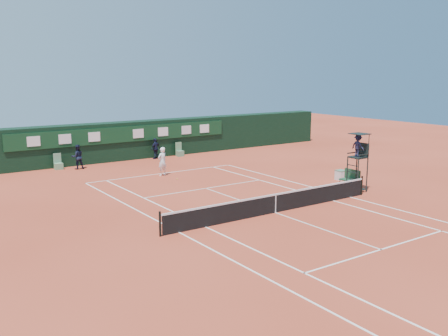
# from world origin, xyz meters

# --- Properties ---
(ground) EXTENTS (90.00, 90.00, 0.00)m
(ground) POSITION_xyz_m (0.00, 0.00, 0.00)
(ground) COLOR #C4482E
(ground) RESTS_ON ground
(court_lines) EXTENTS (11.05, 23.85, 0.01)m
(court_lines) POSITION_xyz_m (0.00, 0.00, 0.01)
(court_lines) COLOR white
(court_lines) RESTS_ON ground
(tennis_net) EXTENTS (12.90, 0.10, 1.10)m
(tennis_net) POSITION_xyz_m (0.00, 0.00, 0.51)
(tennis_net) COLOR black
(tennis_net) RESTS_ON ground
(back_wall) EXTENTS (40.00, 1.65, 3.00)m
(back_wall) POSITION_xyz_m (0.00, 18.74, 1.51)
(back_wall) COLOR black
(back_wall) RESTS_ON ground
(linesman_chair_left) EXTENTS (0.55, 0.50, 1.15)m
(linesman_chair_left) POSITION_xyz_m (-5.50, 17.48, 0.32)
(linesman_chair_left) COLOR #619469
(linesman_chair_left) RESTS_ON ground
(linesman_chair_right) EXTENTS (0.55, 0.50, 1.15)m
(linesman_chair_right) POSITION_xyz_m (4.50, 17.48, 0.32)
(linesman_chair_right) COLOR #5B8B64
(linesman_chair_right) RESTS_ON ground
(umpire_chair) EXTENTS (0.96, 0.95, 3.42)m
(umpire_chair) POSITION_xyz_m (6.80, 0.72, 2.46)
(umpire_chair) COLOR black
(umpire_chair) RESTS_ON ground
(player_bench) EXTENTS (0.56, 1.20, 1.10)m
(player_bench) POSITION_xyz_m (7.37, 1.65, 0.60)
(player_bench) COLOR #1B452A
(player_bench) RESTS_ON ground
(tennis_bag) EXTENTS (0.48, 0.88, 0.31)m
(tennis_bag) POSITION_xyz_m (6.61, 1.23, 0.16)
(tennis_bag) COLOR black
(tennis_bag) RESTS_ON ground
(cooler) EXTENTS (0.57, 0.57, 0.65)m
(cooler) POSITION_xyz_m (8.50, 3.48, 0.33)
(cooler) COLOR silver
(cooler) RESTS_ON ground
(tennis_ball) EXTENTS (0.07, 0.07, 0.07)m
(tennis_ball) POSITION_xyz_m (-0.20, 9.59, 0.04)
(tennis_ball) COLOR #E0ED37
(tennis_ball) RESTS_ON ground
(player) EXTENTS (0.80, 0.63, 1.93)m
(player) POSITION_xyz_m (-0.36, 11.28, 0.97)
(player) COLOR white
(player) RESTS_ON ground
(ball_kid_left) EXTENTS (0.91, 0.73, 1.77)m
(ball_kid_left) POSITION_xyz_m (-4.31, 16.79, 0.89)
(ball_kid_left) COLOR black
(ball_kid_left) RESTS_ON ground
(ball_kid_right) EXTENTS (1.06, 0.74, 1.67)m
(ball_kid_right) POSITION_xyz_m (2.29, 17.49, 0.84)
(ball_kid_right) COLOR black
(ball_kid_right) RESTS_ON ground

